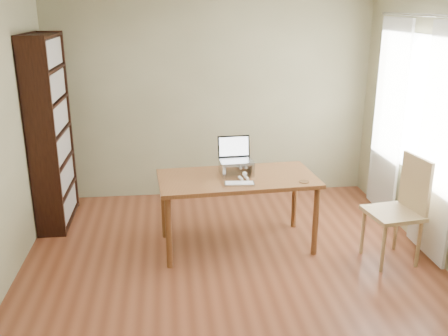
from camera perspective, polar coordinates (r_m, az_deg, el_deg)
room at (r=4.12m, az=1.87°, el=3.03°), size 4.04×4.54×2.64m
bookshelf at (r=5.78m, az=-19.19°, el=3.89°), size 0.30×0.90×2.10m
curtains at (r=5.47m, az=20.62°, el=4.27°), size 0.03×1.90×2.25m
desk at (r=4.98m, az=1.53°, el=-1.94°), size 1.61×0.88×0.75m
laptop_stand at (r=5.00m, az=1.42°, el=0.18°), size 0.32×0.25×0.13m
laptop at (r=5.02m, az=1.34°, el=1.56°), size 0.34×0.29×0.23m
keyboard at (r=4.74m, az=1.77°, el=-1.79°), size 0.29×0.15×0.02m
coaster at (r=4.87m, az=9.13°, el=-1.55°), size 0.10×0.10×0.01m
cat at (r=5.04m, az=1.69°, el=0.09°), size 0.24×0.48×0.15m
chair at (r=5.02m, az=19.66°, el=-4.10°), size 0.52×0.52×1.04m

